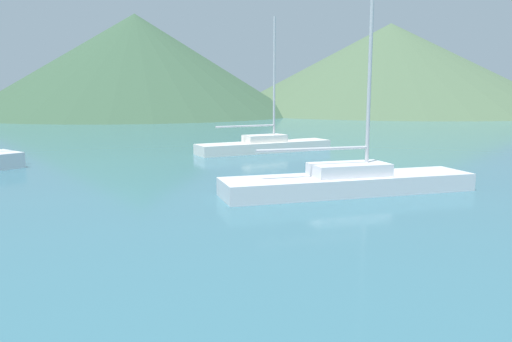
# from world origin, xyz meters

# --- Properties ---
(sailboat_inner) EXTENTS (7.81, 2.93, 7.19)m
(sailboat_inner) POSITION_xyz_m (4.08, 27.40, 0.38)
(sailboat_inner) COLOR white
(sailboat_inner) RESTS_ON ground_plane
(sailboat_outer) EXTENTS (8.37, 1.89, 11.44)m
(sailboat_outer) POSITION_xyz_m (3.24, 16.03, 0.44)
(sailboat_outer) COLOR silver
(sailboat_outer) RESTS_ON ground_plane
(hill_central) EXTENTS (46.37, 46.37, 14.21)m
(hill_central) POSITION_xyz_m (0.69, 76.64, 7.11)
(hill_central) COLOR #38563D
(hill_central) RESTS_ON ground_plane
(hill_east) EXTENTS (54.40, 54.40, 14.14)m
(hill_east) POSITION_xyz_m (40.71, 74.32, 7.07)
(hill_east) COLOR #4C6647
(hill_east) RESTS_ON ground_plane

